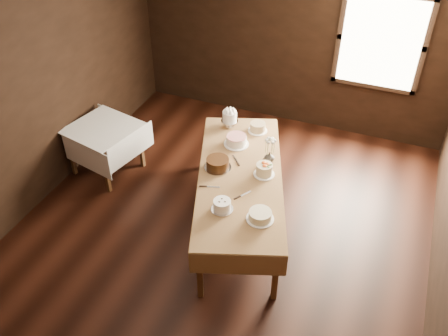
# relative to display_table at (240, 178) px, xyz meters

# --- Properties ---
(floor) EXTENTS (5.00, 6.00, 0.01)m
(floor) POSITION_rel_display_table_xyz_m (-0.15, -0.35, -0.73)
(floor) COLOR black
(floor) RESTS_ON ground
(ceiling) EXTENTS (5.00, 6.00, 0.01)m
(ceiling) POSITION_rel_display_table_xyz_m (-0.15, -0.35, 2.07)
(ceiling) COLOR beige
(ceiling) RESTS_ON wall_back
(wall_back) EXTENTS (5.00, 0.02, 2.80)m
(wall_back) POSITION_rel_display_table_xyz_m (-0.15, 2.65, 0.67)
(wall_back) COLOR black
(wall_back) RESTS_ON ground
(wall_left) EXTENTS (0.02, 6.00, 2.80)m
(wall_left) POSITION_rel_display_table_xyz_m (-2.65, -0.35, 0.67)
(wall_left) COLOR black
(wall_left) RESTS_ON ground
(window) EXTENTS (1.10, 0.05, 1.30)m
(window) POSITION_rel_display_table_xyz_m (1.15, 2.59, 0.87)
(window) COLOR #FFEABF
(window) RESTS_ON wall_back
(display_table) EXTENTS (1.78, 2.72, 0.79)m
(display_table) POSITION_rel_display_table_xyz_m (0.00, 0.00, 0.00)
(display_table) COLOR #452813
(display_table) RESTS_ON ground
(side_table) EXTENTS (1.05, 1.05, 0.74)m
(side_table) POSITION_rel_display_table_xyz_m (-2.16, 0.32, -0.07)
(side_table) COLOR #452813
(side_table) RESTS_ON ground
(cake_meringue) EXTENTS (0.27, 0.27, 0.25)m
(cake_meringue) POSITION_rel_display_table_xyz_m (-0.50, 0.93, 0.17)
(cake_meringue) COLOR silver
(cake_meringue) RESTS_ON display_table
(cake_speckled) EXTENTS (0.26, 0.26, 0.13)m
(cake_speckled) POSITION_rel_display_table_xyz_m (-0.11, 0.97, 0.12)
(cake_speckled) COLOR white
(cake_speckled) RESTS_ON display_table
(cake_lattice) EXTENTS (0.33, 0.33, 0.12)m
(cake_lattice) POSITION_rel_display_table_xyz_m (-0.27, 0.57, 0.12)
(cake_lattice) COLOR white
(cake_lattice) RESTS_ON display_table
(cake_chocolate) EXTENTS (0.39, 0.39, 0.13)m
(cake_chocolate) POSITION_rel_display_table_xyz_m (-0.30, 0.03, 0.12)
(cake_chocolate) COLOR silver
(cake_chocolate) RESTS_ON display_table
(cake_flowers) EXTENTS (0.28, 0.28, 0.15)m
(cake_flowers) POSITION_rel_display_table_xyz_m (0.27, 0.11, 0.13)
(cake_flowers) COLOR white
(cake_flowers) RESTS_ON display_table
(cake_swirl) EXTENTS (0.27, 0.27, 0.13)m
(cake_swirl) POSITION_rel_display_table_xyz_m (0.03, -0.65, 0.12)
(cake_swirl) COLOR silver
(cake_swirl) RESTS_ON display_table
(cake_cream) EXTENTS (0.30, 0.30, 0.11)m
(cake_cream) POSITION_rel_display_table_xyz_m (0.47, -0.64, 0.11)
(cake_cream) COLOR white
(cake_cream) RESTS_ON display_table
(cake_server_a) EXTENTS (0.15, 0.22, 0.01)m
(cake_server_a) POSITION_rel_display_table_xyz_m (0.18, -0.30, 0.06)
(cake_server_a) COLOR silver
(cake_server_a) RESTS_ON display_table
(cake_server_c) EXTENTS (0.18, 0.20, 0.01)m
(cake_server_c) POSITION_rel_display_table_xyz_m (-0.18, 0.28, 0.06)
(cake_server_c) COLOR silver
(cake_server_c) RESTS_ON display_table
(cake_server_d) EXTENTS (0.06, 0.24, 0.01)m
(cake_server_d) POSITION_rel_display_table_xyz_m (0.17, 0.41, 0.06)
(cake_server_d) COLOR silver
(cake_server_d) RESTS_ON display_table
(cake_server_e) EXTENTS (0.24, 0.10, 0.01)m
(cake_server_e) POSITION_rel_display_table_xyz_m (-0.21, -0.33, 0.06)
(cake_server_e) COLOR silver
(cake_server_e) RESTS_ON display_table
(flower_vase) EXTENTS (0.13, 0.13, 0.13)m
(flower_vase) POSITION_rel_display_table_xyz_m (0.24, 0.38, 0.12)
(flower_vase) COLOR #2D2823
(flower_vase) RESTS_ON display_table
(flower_bouquet) EXTENTS (0.14, 0.14, 0.20)m
(flower_bouquet) POSITION_rel_display_table_xyz_m (0.24, 0.38, 0.31)
(flower_bouquet) COLOR white
(flower_bouquet) RESTS_ON flower_vase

